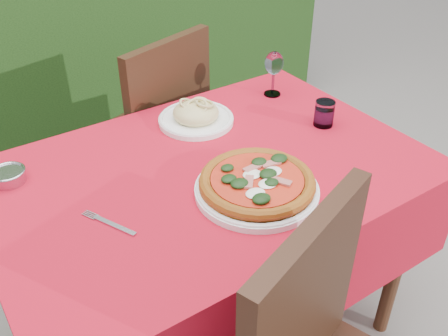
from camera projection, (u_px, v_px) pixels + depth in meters
ground at (212, 331)px, 1.88m from camera, size 60.00×60.00×0.00m
dining_table at (210, 208)px, 1.54m from camera, size 1.26×0.86×0.75m
chair_far at (154, 129)px, 2.05m from camera, size 0.54×0.54×0.94m
pizza_plate at (257, 184)px, 1.34m from camera, size 0.40×0.40×0.06m
pasta_plate at (196, 116)px, 1.66m from camera, size 0.25×0.25×0.07m
water_glass at (324, 115)px, 1.64m from camera, size 0.06×0.06×0.09m
wine_glass at (274, 65)px, 1.78m from camera, size 0.07×0.07×0.17m
fork at (114, 225)px, 1.24m from camera, size 0.10×0.17×0.00m
steel_ramekin at (9, 177)px, 1.39m from camera, size 0.09×0.09×0.03m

